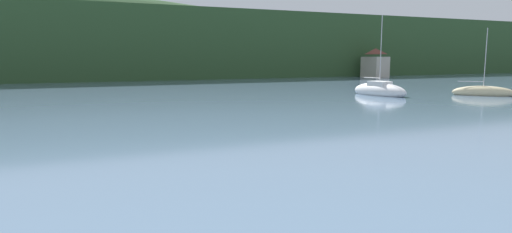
# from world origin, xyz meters

# --- Properties ---
(shore_building_westcentral) EXTENTS (4.10, 6.06, 6.74)m
(shore_building_westcentral) POSITION_xyz_m (57.28, 100.98, 3.27)
(shore_building_westcentral) COLOR #BCB29E
(shore_building_westcentral) RESTS_ON ground_plane
(sailboat_far_0) EXTENTS (6.22, 6.27, 8.61)m
(sailboat_far_0) POSITION_xyz_m (37.60, 56.43, 0.38)
(sailboat_far_0) COLOR #CCBC8E
(sailboat_far_0) RESTS_ON ground_plane
(sailboat_far_6) EXTENTS (3.71, 8.17, 10.30)m
(sailboat_far_6) POSITION_xyz_m (26.35, 62.02, 0.55)
(sailboat_far_6) COLOR white
(sailboat_far_6) RESTS_ON ground_plane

